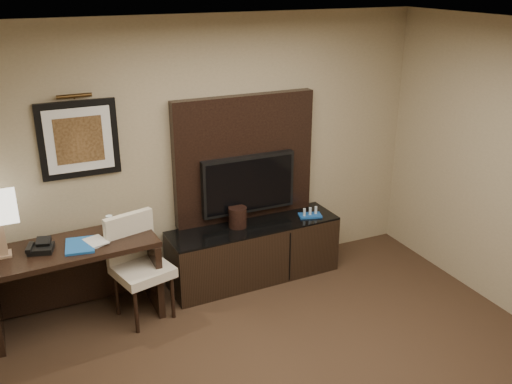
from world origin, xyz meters
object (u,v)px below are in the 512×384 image
desk_chair (142,270)px  desk (77,284)px  tv (248,184)px  water_bottle (110,225)px  credenza (254,252)px  ice_bucket (238,217)px  minibar_tray (310,213)px  desk_phone (41,246)px

desk_chair → desk: bearing=147.4°
tv → desk_chair: bearing=-163.2°
desk_chair → water_bottle: bearing=113.8°
credenza → ice_bucket: bearing=168.1°
water_bottle → minibar_tray: bearing=-2.3°
desk_chair → minibar_tray: 1.88m
desk_phone → ice_bucket: size_ratio=0.98×
desk → minibar_tray: 2.45m
desk_phone → ice_bucket: bearing=18.4°
desk_chair → ice_bucket: bearing=-0.9°
desk_phone → ice_bucket: 1.90m
credenza → desk_phone: (-2.06, -0.06, 0.52)m
desk → ice_bucket: 1.67m
desk_phone → minibar_tray: 2.70m
tv → minibar_tray: bearing=-16.9°
tv → desk_phone: 2.08m
tv → minibar_tray: 0.75m
water_bottle → credenza: bearing=-1.2°
desk → water_bottle: size_ratio=7.77×
desk_phone → minibar_tray: desk_phone is taller
desk → water_bottle: water_bottle is taller
desk_phone → desk: bearing=17.7°
desk_chair → water_bottle: desk_chair is taller
tv → desk_chair: (-1.23, -0.37, -0.53)m
water_bottle → tv: bearing=4.3°
desk_phone → water_bottle: water_bottle is taller
minibar_tray → credenza: bearing=175.3°
desk → desk_chair: (0.57, -0.18, 0.10)m
desk_chair → water_bottle: (-0.21, 0.26, 0.38)m
desk_chair → desk_phone: 0.91m
desk → tv: (1.80, 0.19, 0.63)m
desk_chair → ice_bucket: 1.12m
desk → ice_bucket: ice_bucket is taller
tv → minibar_tray: (0.63, -0.19, -0.36)m
desk → credenza: 1.80m
credenza → tv: bearing=87.8°
desk_phone → ice_bucket: desk_phone is taller
credenza → desk_chair: desk_chair is taller
desk → desk_phone: bearing=178.3°
minibar_tray → desk_chair: bearing=-174.5°
credenza → water_bottle: size_ratio=9.57×
tv → water_bottle: 1.45m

